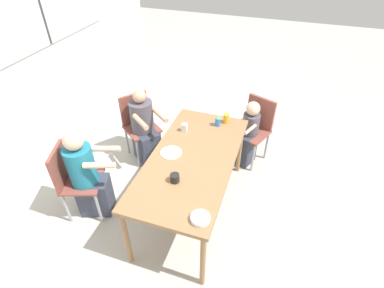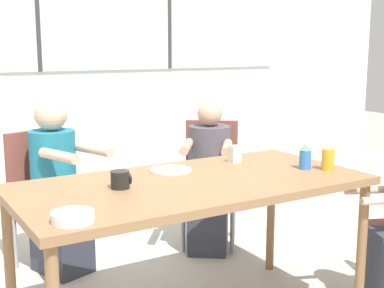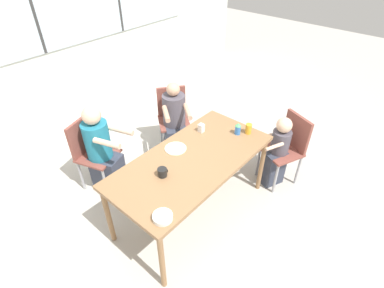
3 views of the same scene
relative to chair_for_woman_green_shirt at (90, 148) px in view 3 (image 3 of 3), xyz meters
name	(u,v)px [view 3 (image 3 of 3)]	position (x,y,z in m)	size (l,w,h in m)	color
ground_plane	(192,211)	(0.41, -1.20, -0.53)	(16.00, 16.00, 0.00)	#B2ADA3
wall_back_with_windows	(39,35)	(0.41, 1.45, 0.89)	(8.40, 0.08, 2.80)	silver
dining_table	(192,164)	(0.41, -1.20, 0.18)	(1.70, 0.83, 0.77)	olive
chair_for_woman_green_shirt	(90,148)	(0.00, 0.00, 0.00)	(0.51, 0.51, 0.88)	brown
chair_for_man_blue_shirt	(173,114)	(1.17, -0.19, 0.00)	(0.56, 0.56, 0.88)	brown
chair_for_toddler	(288,144)	(1.58, -1.68, 0.00)	(0.52, 0.52, 0.88)	brown
person_woman_green_shirt	(103,153)	(0.05, -0.16, -0.02)	(0.43, 0.57, 1.10)	#333847
person_man_blue_shirt	(175,124)	(1.07, -0.32, -0.06)	(0.55, 0.60, 1.04)	#333847
person_toddler	(276,154)	(1.43, -1.62, -0.10)	(0.43, 0.34, 0.91)	#333847
coffee_mug	(162,172)	(0.05, -1.15, 0.28)	(0.09, 0.09, 0.08)	black
sippy_cup	(238,128)	(1.05, -1.29, 0.31)	(0.06, 0.06, 0.14)	blue
juice_glass	(248,129)	(1.14, -1.37, 0.30)	(0.07, 0.07, 0.11)	gold
milk_carton_small	(201,128)	(0.82, -0.97, 0.29)	(0.06, 0.06, 0.09)	silver
bowl_white_shallow	(163,217)	(-0.29, -1.50, 0.26)	(0.16, 0.16, 0.04)	white
plate_tortillas	(176,148)	(0.42, -0.97, 0.25)	(0.22, 0.22, 0.01)	beige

